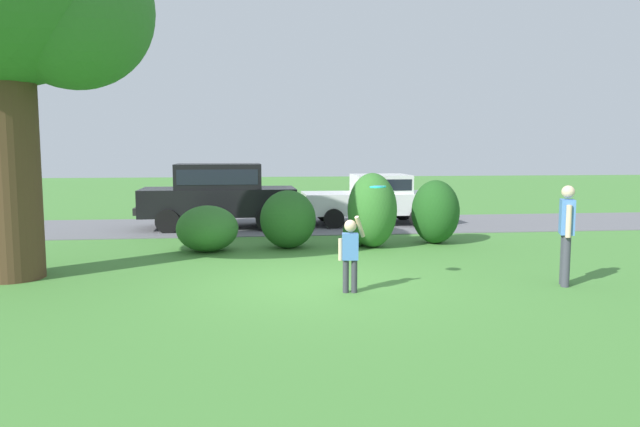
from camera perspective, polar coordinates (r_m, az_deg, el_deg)
The scene contains 11 objects.
ground_plane at distance 10.60m, azimuth -0.62°, elevation -6.66°, with size 80.00×80.00×0.00m, color #478438.
driveway_strip at distance 18.33m, azimuth -3.26°, elevation -1.16°, with size 28.00×4.40×0.02m, color slate.
shrub_near_tree at distance 13.97m, azimuth -10.72°, elevation -1.42°, with size 1.42×1.45×1.06m.
shrub_centre_left at distance 14.19m, azimuth -3.08°, elevation -0.55°, with size 1.33×1.26×1.38m.
shrub_centre at distance 14.37m, azimuth 4.84°, elevation 0.04°, with size 1.25×1.32×1.79m.
shrub_centre_right at distance 15.15m, azimuth 10.98°, elevation 0.16°, with size 1.18×1.29×1.59m.
parked_sedan at distance 18.70m, azimuth 5.14°, elevation 1.55°, with size 4.42×2.13×1.56m.
parked_suv at distance 17.94m, azimuth -9.66°, elevation 2.02°, with size 4.73×2.17×1.92m.
child_thrower at distance 9.79m, azimuth 2.91°, elevation -3.47°, with size 0.46×0.25×1.29m.
frisbee at distance 10.11m, azimuth 5.56°, elevation 2.55°, with size 0.28×0.28×0.04m.
adult_onlooker at distance 11.08m, azimuth 22.51°, elevation -1.42°, with size 0.34×0.50×1.74m.
Camera 1 is at (-1.11, -10.27, 2.36)m, focal length 33.46 mm.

